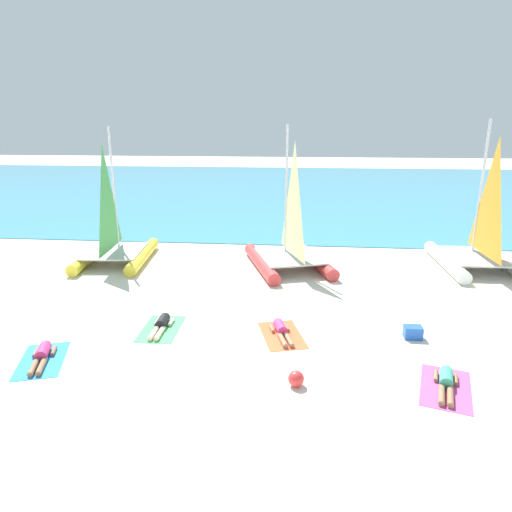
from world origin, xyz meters
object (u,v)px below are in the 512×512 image
Objects in this scene: towel_leftmost at (42,360)px; towel_rightmost at (446,388)px; sailboat_white at (479,248)px; towel_center_right at (282,335)px; sailboat_yellow at (115,243)px; sailboat_red at (289,248)px; sunbather_center_left at (161,324)px; sunbather_rightmost at (446,382)px; sunbather_center_right at (281,330)px; cooler_box at (413,332)px; beach_ball at (296,379)px; towel_center_left at (161,329)px; sunbather_leftmost at (42,355)px.

towel_rightmost is (10.00, -0.31, 0.00)m from towel_leftmost.
towel_center_right is at bearing -139.23° from sailboat_white.
towel_center_right is (7.54, -6.43, -0.85)m from sailboat_yellow.
towel_center_right is (-0.02, -6.36, -0.86)m from sailboat_red.
sunbather_rightmost is (7.51, -2.42, 0.00)m from sunbather_center_left.
sunbather_center_right is 3.74m from cooler_box.
towel_rightmost is at bearing -31.19° from towel_center_right.
beach_ball reaches higher than towel_rightmost.
towel_center_left and towel_center_right have the same top height.
sailboat_white is at bearing 30.00° from sunbather_center_left.
towel_center_left is 0.14m from sunbather_center_left.
towel_center_right and towel_rightmost have the same top height.
sunbather_rightmost is at bearing -18.89° from sunbather_center_left.
towel_rightmost is 1.23× the size of sunbather_rightmost.
towel_leftmost is at bearing -148.01° from sailboat_white.
sunbather_center_right is (3.58, -0.07, 0.00)m from sunbather_center_left.
sailboat_white is 3.93× the size of sunbather_leftmost.
beach_ball is 0.76× the size of cooler_box.
sunbather_center_left is at bearing -138.24° from sailboat_red.
sunbather_leftmost is at bearing -177.21° from sunbather_center_right.
towel_rightmost is at bearing -86.02° from cooler_box.
towel_center_right is 5.00× the size of beach_ball.
towel_center_left is 1.22× the size of sunbather_center_left.
cooler_box is at bearing 2.82° from towel_center_right.
sailboat_yellow is 3.02× the size of towel_center_left.
towel_rightmost is (3.91, -2.42, -0.13)m from sunbather_center_right.
sailboat_red is 7.24m from sunbather_center_left.
towel_leftmost and towel_center_right have the same top height.
sailboat_yellow is 14.42m from sunbather_rightmost.
towel_leftmost is at bearing -144.15° from sailboat_red.
sunbather_leftmost is at bearing -167.56° from cooler_box.
towel_leftmost is 6.44m from towel_center_right.
towel_center_left is 1.23× the size of sunbather_rightmost.
sunbather_center_right is at bearing -45.93° from sailboat_yellow.
sailboat_red reaches higher than towel_center_right.
sailboat_white reaches higher than sunbather_leftmost.
cooler_box reaches higher than towel_center_left.
sunbather_rightmost is 2.48m from cooler_box.
sunbather_leftmost reaches higher than towel_leftmost.
sailboat_white reaches higher than towel_rightmost.
towel_leftmost is 1.00× the size of towel_center_left.
beach_ball is at bearing -139.69° from cooler_box.
cooler_box is (3.72, 0.18, 0.17)m from towel_center_right.
beach_ball is at bearing -35.07° from sunbather_center_left.
sailboat_yellow reaches higher than sunbather_leftmost.
sunbather_center_left is at bearing -150.00° from sailboat_white.
towel_leftmost is at bearing -165.25° from sunbather_rightmost.
beach_ball is (0.42, -8.95, -0.68)m from sailboat_red.
sunbather_center_left is (2.51, 2.18, 0.13)m from towel_leftmost.
sunbather_center_right reaches higher than towel_center_left.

